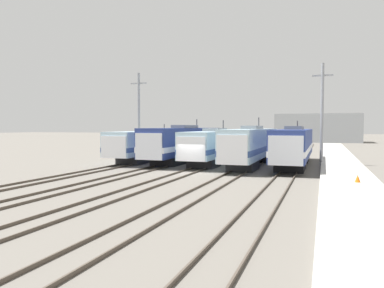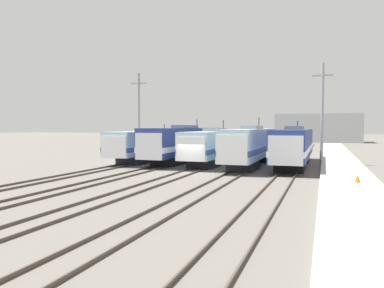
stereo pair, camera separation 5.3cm
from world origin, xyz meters
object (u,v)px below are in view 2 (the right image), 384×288
at_px(locomotive_center_right, 251,145).
at_px(locomotive_far_right, 294,146).
at_px(locomotive_far_left, 150,144).
at_px(locomotive_center, 214,146).
at_px(catenary_tower_right, 322,113).
at_px(catenary_tower_left, 139,115).
at_px(traffic_cone, 357,179).
at_px(locomotive_center_left, 184,143).

relative_size(locomotive_center_right, locomotive_far_right, 0.96).
distance_m(locomotive_far_left, locomotive_center, 8.62).
bearing_deg(catenary_tower_right, locomotive_center_right, -152.28).
relative_size(catenary_tower_left, traffic_cone, 20.84).
relative_size(locomotive_center, traffic_cone, 30.92).
bearing_deg(locomotive_far_left, locomotive_center_right, -8.82).
distance_m(locomotive_far_right, traffic_cone, 13.59).
height_order(locomotive_center, catenary_tower_left, catenary_tower_left).
distance_m(locomotive_center_right, catenary_tower_left, 15.90).
distance_m(locomotive_center_right, catenary_tower_right, 8.56).
bearing_deg(locomotive_center_left, catenary_tower_left, 168.60).
xyz_separation_m(locomotive_center_left, locomotive_center_right, (8.48, -2.31, -0.04)).
distance_m(locomotive_far_right, catenary_tower_right, 5.06).
bearing_deg(catenary_tower_right, catenary_tower_left, 180.00).
height_order(locomotive_far_left, locomotive_center_right, locomotive_center_right).
bearing_deg(catenary_tower_left, locomotive_center, -16.48).
distance_m(locomotive_far_left, locomotive_center_left, 4.26).
distance_m(locomotive_center, traffic_cone, 18.06).
distance_m(locomotive_far_left, locomotive_center_right, 12.88).
relative_size(locomotive_far_right, traffic_cone, 37.18).
distance_m(locomotive_center_right, locomotive_far_right, 4.39).
xyz_separation_m(catenary_tower_left, catenary_tower_right, (22.02, 0.00, 0.00)).
bearing_deg(catenary_tower_left, locomotive_center_right, -13.57).
bearing_deg(traffic_cone, catenary_tower_left, 148.50).
bearing_deg(locomotive_far_right, locomotive_far_left, 177.19).
distance_m(locomotive_far_left, locomotive_far_right, 16.98).
relative_size(locomotive_center_right, traffic_cone, 35.71).
height_order(catenary_tower_left, catenary_tower_right, same).
relative_size(locomotive_far_left, locomotive_center, 1.09).
bearing_deg(locomotive_far_left, catenary_tower_left, 144.81).
bearing_deg(locomotive_far_left, locomotive_far_right, -2.81).
distance_m(catenary_tower_right, traffic_cone, 16.00).
bearing_deg(locomotive_center, locomotive_center_left, 156.13).
height_order(locomotive_far_left, locomotive_far_right, locomotive_far_right).
xyz_separation_m(locomotive_far_right, catenary_tower_left, (-19.33, 2.50, 3.48)).
distance_m(locomotive_far_left, catenary_tower_left, 4.62).
height_order(catenary_tower_right, traffic_cone, catenary_tower_right).
bearing_deg(traffic_cone, locomotive_center_left, 142.58).
height_order(locomotive_center_right, catenary_tower_left, catenary_tower_left).
bearing_deg(traffic_cone, locomotive_center_right, 129.54).
distance_m(locomotive_far_left, traffic_cone, 25.84).
relative_size(locomotive_center, locomotive_center_right, 0.87).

